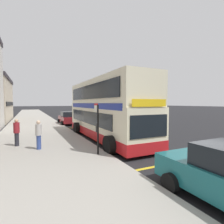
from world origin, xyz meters
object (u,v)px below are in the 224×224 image
object	(u,v)px
bus_stop_sign	(97,124)
parked_car_grey_across	(87,113)
double_decker_bus	(105,112)
pedestrian_further_back	(17,131)
pedestrian_waiting_near_sign	(39,134)
parked_car_maroon_kerbside	(68,118)

from	to	relation	value
bus_stop_sign	parked_car_grey_across	world-z (taller)	bus_stop_sign
bus_stop_sign	double_decker_bus	bearing A→B (deg)	62.27
parked_car_grey_across	pedestrian_further_back	world-z (taller)	pedestrian_further_back
pedestrian_waiting_near_sign	double_decker_bus	bearing A→B (deg)	20.36
bus_stop_sign	pedestrian_further_back	distance (m)	5.28
pedestrian_waiting_near_sign	pedestrian_further_back	size ratio (longest dim) A/B	1.00
bus_stop_sign	parked_car_maroon_kerbside	size ratio (longest dim) A/B	0.61
parked_car_grey_across	parked_car_maroon_kerbside	size ratio (longest dim) A/B	1.00
double_decker_bus	parked_car_grey_across	size ratio (longest dim) A/B	2.61
pedestrian_waiting_near_sign	pedestrian_further_back	distance (m)	1.80
bus_stop_sign	parked_car_maroon_kerbside	bearing A→B (deg)	84.46
parked_car_grey_across	bus_stop_sign	bearing A→B (deg)	73.90
double_decker_bus	pedestrian_waiting_near_sign	bearing A→B (deg)	-159.64
double_decker_bus	pedestrian_waiting_near_sign	size ratio (longest dim) A/B	6.78
double_decker_bus	pedestrian_waiting_near_sign	xyz separation A→B (m)	(-4.73, -1.76, -1.05)
double_decker_bus	parked_car_maroon_kerbside	bearing A→B (deg)	94.16
bus_stop_sign	parked_car_maroon_kerbside	xyz separation A→B (m)	(1.37, 14.10, -0.86)
double_decker_bus	pedestrian_waiting_near_sign	world-z (taller)	double_decker_bus
parked_car_maroon_kerbside	bus_stop_sign	bearing A→B (deg)	83.05
double_decker_bus	bus_stop_sign	xyz separation A→B (m)	(-2.10, -4.00, -0.40)
double_decker_bus	bus_stop_sign	bearing A→B (deg)	-117.73
parked_car_grey_across	double_decker_bus	bearing A→B (deg)	76.24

